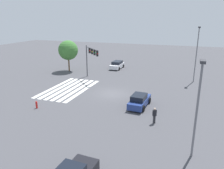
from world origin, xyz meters
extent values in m
plane|color=#47474C|center=(0.00, 0.00, 0.00)|extent=(119.01, 119.01, 0.00)
cube|color=silver|center=(0.00, -9.16, 0.00)|extent=(10.41, 0.60, 0.01)
cube|color=silver|center=(0.00, -8.21, 0.00)|extent=(10.41, 0.60, 0.01)
cube|color=silver|center=(0.00, -7.26, 0.00)|extent=(10.41, 0.60, 0.01)
cube|color=silver|center=(0.00, -6.31, 0.00)|extent=(10.41, 0.60, 0.01)
cube|color=silver|center=(0.00, -5.36, 0.00)|extent=(10.41, 0.60, 0.01)
cube|color=silver|center=(0.00, -4.41, 0.00)|extent=(10.41, 0.60, 0.01)
cylinder|color=#47474C|center=(-7.32, -7.32, 2.77)|extent=(0.18, 0.18, 5.54)
cylinder|color=#47474C|center=(-5.43, -5.43, 5.29)|extent=(3.87, 3.87, 0.12)
cube|color=black|center=(-6.19, -6.19, 4.82)|extent=(0.40, 0.40, 0.84)
sphere|color=red|center=(-6.07, -6.07, 4.82)|extent=(0.16, 0.16, 0.16)
cube|color=black|center=(-5.37, -5.37, 4.82)|extent=(0.40, 0.40, 0.84)
sphere|color=gold|center=(-5.25, -5.25, 4.82)|extent=(0.16, 0.16, 0.16)
cube|color=black|center=(-4.55, -4.55, 4.82)|extent=(0.40, 0.40, 0.84)
sphere|color=green|center=(-4.44, -4.44, 4.82)|extent=(0.16, 0.16, 0.16)
cube|color=black|center=(-3.73, -3.73, 4.82)|extent=(0.40, 0.40, 0.84)
sphere|color=red|center=(-3.62, -3.62, 4.82)|extent=(0.16, 0.16, 0.16)
cube|color=silver|center=(-15.14, -4.31, 0.57)|extent=(4.50, 1.88, 0.78)
cube|color=black|center=(-15.26, -4.31, 1.23)|extent=(2.62, 1.68, 0.55)
cylinder|color=black|center=(-13.74, -3.40, 0.32)|extent=(0.63, 0.23, 0.63)
cylinder|color=black|center=(-13.76, -5.26, 0.32)|extent=(0.63, 0.23, 0.63)
cylinder|color=black|center=(-16.51, -3.36, 0.32)|extent=(0.63, 0.23, 0.63)
cylinder|color=black|center=(-16.54, -5.23, 0.32)|extent=(0.63, 0.23, 0.63)
cylinder|color=black|center=(16.05, 2.79, 0.31)|extent=(0.62, 0.25, 0.61)
cube|color=navy|center=(3.04, 4.55, 0.56)|extent=(4.43, 1.97, 0.73)
cube|color=black|center=(3.37, 4.53, 1.23)|extent=(2.21, 1.65, 0.61)
cylinder|color=black|center=(1.65, 3.78, 0.36)|extent=(0.73, 0.27, 0.71)
cylinder|color=black|center=(1.76, 5.50, 0.36)|extent=(0.73, 0.27, 0.71)
cylinder|color=black|center=(4.32, 3.60, 0.36)|extent=(0.73, 0.27, 0.71)
cylinder|color=black|center=(4.44, 5.32, 0.36)|extent=(0.73, 0.27, 0.71)
cylinder|color=#38383D|center=(6.90, 6.84, 0.40)|extent=(0.14, 0.14, 0.80)
cylinder|color=#38383D|center=(6.79, 6.96, 0.40)|extent=(0.14, 0.14, 0.80)
cube|color=black|center=(6.85, 6.90, 1.11)|extent=(0.41, 0.41, 0.63)
sphere|color=beige|center=(6.85, 6.90, 1.54)|extent=(0.22, 0.22, 0.22)
cylinder|color=slate|center=(-10.06, 10.58, 4.29)|extent=(0.16, 0.16, 8.57)
cube|color=#333338|center=(-10.06, 10.58, 8.67)|extent=(0.80, 0.36, 0.20)
cylinder|color=slate|center=(11.28, 10.46, 3.59)|extent=(0.16, 0.16, 7.17)
cube|color=#333338|center=(11.28, 10.46, 7.27)|extent=(0.80, 0.36, 0.20)
cylinder|color=brown|center=(-9.88, -12.49, 1.25)|extent=(0.26, 0.26, 2.49)
sphere|color=#3D7533|center=(-9.88, -12.49, 4.09)|extent=(3.75, 3.75, 3.75)
cylinder|color=red|center=(7.66, -6.54, 0.35)|extent=(0.22, 0.22, 0.70)
sphere|color=red|center=(7.66, -6.54, 0.76)|extent=(0.20, 0.20, 0.20)
camera|label=1|loc=(26.78, 9.58, 10.07)|focal=35.00mm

